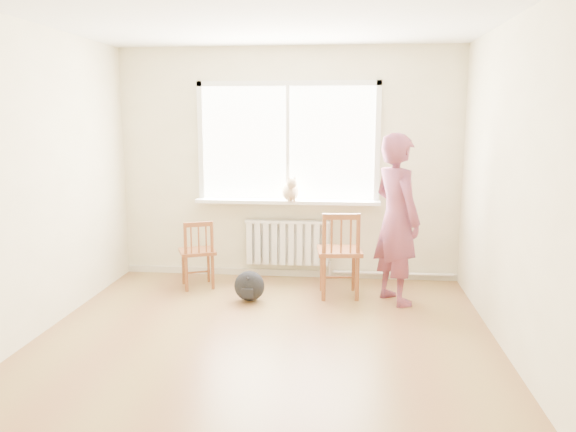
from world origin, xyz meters
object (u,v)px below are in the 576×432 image
(person, at_px, (397,219))
(backpack, at_px, (249,286))
(chair_left, at_px, (198,254))
(cat, at_px, (291,190))
(chair_right, at_px, (340,254))

(person, height_order, backpack, person)
(chair_left, relative_size, cat, 1.74)
(chair_right, height_order, backpack, chair_right)
(chair_right, bearing_deg, person, 166.27)
(cat, bearing_deg, person, -40.41)
(chair_right, height_order, person, person)
(backpack, bearing_deg, cat, 65.31)
(chair_right, xyz_separation_m, cat, (-0.58, 0.56, 0.60))
(chair_right, xyz_separation_m, backpack, (-0.93, -0.22, -0.31))
(chair_left, xyz_separation_m, cat, (1.01, 0.39, 0.68))
(cat, bearing_deg, backpack, -126.15)
(chair_left, distance_m, cat, 1.28)
(chair_left, height_order, backpack, chair_left)
(person, xyz_separation_m, cat, (-1.15, 0.64, 0.20))
(chair_right, height_order, cat, cat)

